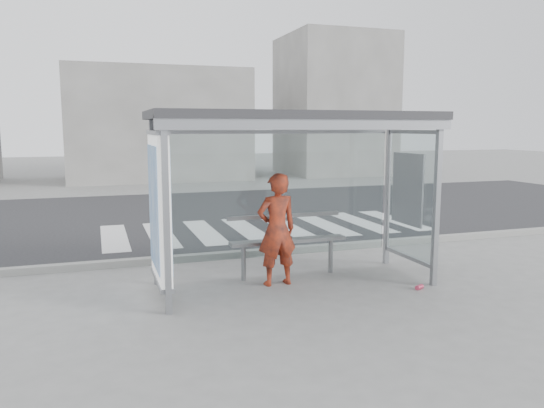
% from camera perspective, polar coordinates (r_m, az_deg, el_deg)
% --- Properties ---
extents(ground, '(80.00, 80.00, 0.00)m').
position_cam_1_polar(ground, '(8.23, 2.43, -8.65)').
color(ground, slate).
rests_on(ground, ground).
extents(road, '(30.00, 10.00, 0.01)m').
position_cam_1_polar(road, '(14.82, -7.25, -1.09)').
color(road, black).
rests_on(road, ground).
extents(curb, '(30.00, 0.18, 0.12)m').
position_cam_1_polar(curb, '(9.99, -1.57, -5.24)').
color(curb, gray).
rests_on(curb, ground).
extents(crosswalk, '(7.55, 3.00, 0.00)m').
position_cam_1_polar(crosswalk, '(12.68, -0.59, -2.62)').
color(crosswalk, silver).
rests_on(crosswalk, ground).
extents(bus_shelter, '(4.25, 1.65, 2.62)m').
position_cam_1_polar(bus_shelter, '(7.82, -0.20, 5.26)').
color(bus_shelter, gray).
rests_on(bus_shelter, ground).
extents(building_center, '(8.00, 5.00, 5.00)m').
position_cam_1_polar(building_center, '(25.51, -12.23, 8.30)').
color(building_center, slate).
rests_on(building_center, ground).
extents(building_right, '(5.00, 5.00, 7.00)m').
position_cam_1_polar(building_right, '(27.99, 6.66, 10.46)').
color(building_right, slate).
rests_on(building_right, ground).
extents(person, '(0.66, 0.46, 1.72)m').
position_cam_1_polar(person, '(8.02, 0.52, -2.77)').
color(person, orange).
rests_on(person, ground).
extents(bench, '(1.92, 0.33, 0.99)m').
position_cam_1_polar(bench, '(8.55, 1.71, -3.94)').
color(bench, slate).
rests_on(bench, ground).
extents(soda_can, '(0.15, 0.12, 0.07)m').
position_cam_1_polar(soda_can, '(8.27, 15.57, -8.60)').
color(soda_can, '#E84467').
rests_on(soda_can, ground).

